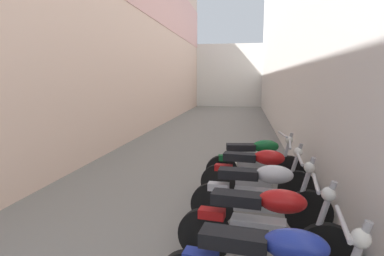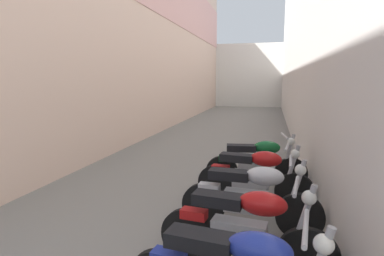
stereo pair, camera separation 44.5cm
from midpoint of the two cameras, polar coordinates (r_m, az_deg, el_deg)
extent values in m
plane|color=slate|center=(9.52, 0.37, -3.48)|extent=(41.94, 41.94, 0.00)
cube|color=beige|center=(12.07, -11.00, 17.58)|extent=(0.40, 25.94, 7.82)
cube|color=silver|center=(11.40, 15.91, 17.74)|extent=(0.40, 25.94, 7.73)
cube|color=silver|center=(25.20, 6.23, 9.29)|extent=(7.84, 2.00, 4.65)
ellipsoid|color=navy|center=(2.55, 13.05, -19.89)|extent=(0.51, 0.32, 0.24)
cube|color=black|center=(2.62, 2.35, -19.35)|extent=(0.54, 0.28, 0.12)
cylinder|color=#9E9EA3|center=(2.46, 20.60, -15.65)|extent=(0.11, 0.58, 0.04)
sphere|color=silver|center=(2.52, 23.34, -17.77)|extent=(0.14, 0.14, 0.14)
cylinder|color=black|center=(3.55, 19.52, -20.31)|extent=(0.61, 0.15, 0.60)
cylinder|color=black|center=(3.69, -1.39, -18.67)|extent=(0.61, 0.15, 0.60)
cube|color=#9E9EA3|center=(3.52, 8.02, -17.98)|extent=(0.58, 0.27, 0.28)
ellipsoid|color=#AD1414|center=(3.35, 12.14, -12.76)|extent=(0.51, 0.32, 0.24)
cube|color=black|center=(3.42, 4.23, -12.51)|extent=(0.54, 0.28, 0.12)
cylinder|color=#9E9EA3|center=(3.40, 18.61, -15.09)|extent=(0.25, 0.09, 0.77)
cylinder|color=#9E9EA3|center=(3.27, 17.66, -9.41)|extent=(0.11, 0.58, 0.04)
sphere|color=silver|center=(3.31, 19.70, -11.14)|extent=(0.14, 0.14, 0.14)
cube|color=#AD1414|center=(3.55, -0.13, -15.11)|extent=(0.30, 0.17, 0.10)
cylinder|color=black|center=(4.41, 17.37, -14.33)|extent=(0.60, 0.12, 0.60)
cylinder|color=black|center=(4.48, 0.76, -13.55)|extent=(0.60, 0.12, 0.60)
cube|color=#9E9EA3|center=(4.36, 8.35, -12.59)|extent=(0.57, 0.23, 0.28)
ellipsoid|color=#B7B7BC|center=(4.23, 11.59, -8.18)|extent=(0.50, 0.29, 0.24)
cube|color=black|center=(4.27, 5.35, -8.16)|extent=(0.53, 0.25, 0.12)
cylinder|color=#9E9EA3|center=(4.28, 16.64, -9.99)|extent=(0.25, 0.08, 0.77)
cylinder|color=#9E9EA3|center=(4.18, 15.88, -5.42)|extent=(0.07, 0.58, 0.04)
sphere|color=silver|center=(4.22, 17.47, -6.78)|extent=(0.14, 0.14, 0.14)
cube|color=#B7B7BC|center=(4.38, 1.81, -10.47)|extent=(0.29, 0.16, 0.10)
cylinder|color=black|center=(5.24, 16.01, -10.58)|extent=(0.61, 0.15, 0.60)
cylinder|color=black|center=(5.38, 2.39, -9.71)|extent=(0.61, 0.15, 0.60)
cube|color=#9E9EA3|center=(5.24, 8.58, -8.93)|extent=(0.58, 0.27, 0.28)
ellipsoid|color=#AD1414|center=(5.12, 11.23, -5.24)|extent=(0.51, 0.32, 0.24)
cube|color=black|center=(5.18, 6.14, -5.17)|extent=(0.54, 0.28, 0.12)
cylinder|color=#9E9EA3|center=(5.13, 15.38, -6.84)|extent=(0.25, 0.09, 0.77)
cylinder|color=#9E9EA3|center=(5.06, 14.75, -2.98)|extent=(0.11, 0.58, 0.04)
sphere|color=silver|center=(5.07, 16.06, -4.15)|extent=(0.14, 0.14, 0.14)
cube|color=#AD1414|center=(5.29, 3.26, -7.10)|extent=(0.30, 0.17, 0.10)
cylinder|color=black|center=(6.18, 14.97, -7.58)|extent=(0.61, 0.17, 0.60)
cylinder|color=black|center=(6.01, 3.20, -7.76)|extent=(0.61, 0.17, 0.60)
cube|color=#9E9EA3|center=(6.02, 8.72, -6.62)|extent=(0.58, 0.28, 0.28)
ellipsoid|color=#0F5123|center=(5.97, 10.99, -3.25)|extent=(0.51, 0.33, 0.24)
cube|color=black|center=(5.92, 6.58, -3.46)|extent=(0.55, 0.29, 0.12)
cylinder|color=#9E9EA3|center=(6.07, 14.45, -4.42)|extent=(0.25, 0.09, 0.77)
cylinder|color=#9E9EA3|center=(5.99, 13.93, -1.17)|extent=(0.12, 0.58, 0.04)
sphere|color=silver|center=(6.04, 15.00, -2.10)|extent=(0.14, 0.14, 0.14)
cube|color=#0F5123|center=(5.94, 3.99, -5.35)|extent=(0.30, 0.18, 0.10)
camera|label=1|loc=(0.22, -92.19, -0.33)|focal=29.81mm
camera|label=2|loc=(0.22, 87.81, 0.33)|focal=29.81mm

